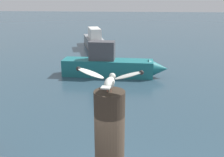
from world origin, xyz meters
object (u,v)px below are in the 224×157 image
(boat_teal, at_px, (114,65))
(boat_grey, at_px, (96,43))
(seagull, at_px, (109,79))
(mooring_post, at_px, (110,140))

(boat_teal, height_order, boat_grey, boat_teal)
(boat_teal, xyz_separation_m, boat_grey, (-1.83, 6.02, -0.03))
(seagull, xyz_separation_m, boat_teal, (-0.80, 9.44, -2.36))
(boat_grey, bearing_deg, boat_teal, -73.13)
(seagull, bearing_deg, mooring_post, -96.86)
(boat_grey, bearing_deg, seagull, -80.35)
(mooring_post, xyz_separation_m, seagull, (0.00, 0.00, 0.65))
(boat_teal, bearing_deg, boat_grey, 106.87)
(boat_teal, relative_size, boat_grey, 0.82)
(boat_grey, bearing_deg, mooring_post, -80.35)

